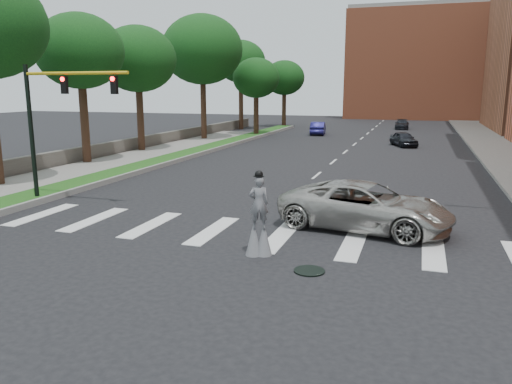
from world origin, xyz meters
name	(u,v)px	position (x,y,z in m)	size (l,w,h in m)	color
ground_plane	(236,242)	(0.00, 0.00, 0.00)	(160.00, 160.00, 0.00)	black
grass_median	(188,154)	(-11.50, 20.00, 0.12)	(2.00, 60.00, 0.25)	#1A4914
median_curb	(200,154)	(-10.45, 20.00, 0.14)	(0.20, 60.00, 0.28)	gray
sidewalk_left	(73,172)	(-14.50, 10.00, 0.09)	(4.00, 60.00, 0.18)	slate
stone_wall	(139,143)	(-17.00, 22.00, 0.55)	(0.50, 56.00, 1.10)	#514C45
manhole	(309,271)	(3.00, -2.00, 0.02)	(0.90, 0.90, 0.04)	black
building_backdrop	(426,66)	(6.00, 78.00, 9.00)	(26.00, 14.00, 18.00)	#CA633F
traffic_signal	(52,112)	(-9.78, 3.00, 4.15)	(5.30, 0.23, 6.20)	black
stilt_performer	(259,223)	(1.17, -1.07, 1.04)	(0.82, 0.63, 2.71)	#321E14
suv_crossing	(365,206)	(4.02, 3.00, 0.88)	(2.92, 6.32, 1.76)	#AAA7A0
car_near	(404,139)	(4.42, 31.65, 0.66)	(1.56, 3.88, 1.32)	black
car_mid	(318,128)	(-5.24, 40.80, 0.72)	(1.53, 4.38, 1.44)	navy
car_far	(402,124)	(3.52, 51.88, 0.60)	(1.69, 4.17, 1.21)	black
tree_2	(80,52)	(-16.01, 13.50, 7.53)	(5.83, 5.83, 10.06)	#321E14
tree_3	(138,59)	(-16.07, 20.79, 7.42)	(6.19, 6.19, 10.09)	#321E14
tree_4	(202,50)	(-15.08, 31.22, 8.86)	(7.97, 7.97, 12.28)	#321E14
tree_5	(241,62)	(-16.08, 45.10, 8.39)	(6.17, 6.17, 11.07)	#321E14
tree_6	(256,78)	(-11.50, 37.30, 6.22)	(5.07, 5.07, 8.42)	#321E14
tree_7	(284,78)	(-11.95, 50.83, 6.50)	(5.41, 5.41, 8.84)	#321E14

